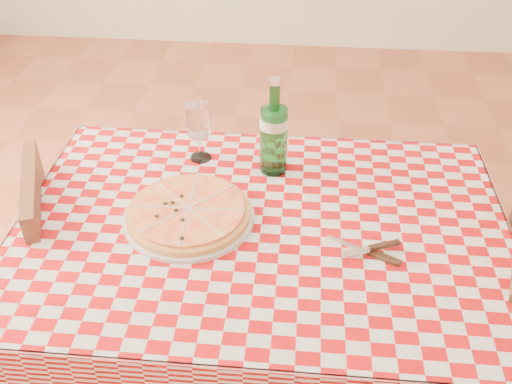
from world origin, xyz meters
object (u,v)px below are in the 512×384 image
(pizza_plate, at_px, (189,212))
(dining_table, at_px, (261,252))
(water_bottle, at_px, (274,127))
(wine_glass, at_px, (199,132))
(chair_far, at_px, (24,277))

(pizza_plate, bearing_deg, dining_table, -1.77)
(pizza_plate, xyz_separation_m, water_bottle, (0.21, 0.25, 0.13))
(dining_table, height_order, wine_glass, wine_glass)
(dining_table, bearing_deg, wine_glass, 125.67)
(water_bottle, bearing_deg, chair_far, -161.92)
(chair_far, height_order, wine_glass, wine_glass)
(dining_table, relative_size, water_bottle, 4.06)
(chair_far, relative_size, pizza_plate, 2.39)
(dining_table, relative_size, wine_glass, 6.52)
(dining_table, height_order, chair_far, chair_far)
(dining_table, bearing_deg, pizza_plate, 178.23)
(chair_far, xyz_separation_m, wine_glass, (0.51, 0.28, 0.37))
(water_bottle, relative_size, wine_glass, 1.61)
(dining_table, height_order, water_bottle, water_bottle)
(chair_far, height_order, pizza_plate, chair_far)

